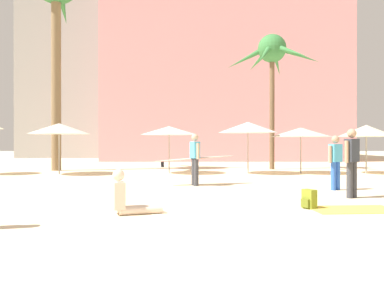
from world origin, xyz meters
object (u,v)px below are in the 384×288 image
Objects in this scene: person_near_right at (351,160)px; cafe_umbrella_3 at (59,129)px; palm_tree_left at (272,56)px; backpack at (308,199)px; person_mid_right at (335,160)px; cafe_umbrella_2 at (169,131)px; cafe_umbrella_6 at (366,131)px; beach_towel at (353,209)px; person_near_left at (194,158)px; cafe_umbrella_0 at (300,132)px; person_mid_left at (127,199)px; cafe_umbrella_1 at (247,127)px.

cafe_umbrella_3 is at bearing 14.17° from person_near_right.
palm_tree_left is 17.29× the size of backpack.
person_mid_right is (1.80, 3.45, 0.71)m from backpack.
palm_tree_left is at bearing 27.92° from cafe_umbrella_2.
beach_towel is (-4.61, -10.15, -1.98)m from cafe_umbrella_6.
cafe_umbrella_2 is 10.90m from backpack.
palm_tree_left is 2.54× the size of person_near_left.
cafe_umbrella_0 is 6.59× the size of backpack.
person_mid_left is (-1.41, -5.55, -0.62)m from person_near_left.
person_near_right is at bearing -96.11° from cafe_umbrella_0.
cafe_umbrella_1 reaches higher than person_mid_left.
cafe_umbrella_2 is 8.67m from person_mid_right.
cafe_umbrella_2 is at bearing 113.94° from beach_towel.
person_near_right reaches higher than beach_towel.
person_near_left is (-4.99, -5.24, -0.99)m from cafe_umbrella_0.
person_near_right reaches higher than person_mid_right.
person_near_left is 1.58× the size of person_near_right.
cafe_umbrella_3 reaches higher than person_mid_left.
palm_tree_left is 5.13m from cafe_umbrella_0.
cafe_umbrella_6 reaches higher than person_near_right.
cafe_umbrella_2 is 6.35× the size of backpack.
cafe_umbrella_2 is 11.42m from beach_towel.
cafe_umbrella_0 is at bearing 23.25° from person_near_left.
person_mid_right is (0.18, 1.73, -0.09)m from person_near_right.
cafe_umbrella_0 is at bearing -39.60° from person_mid_right.
person_near_left is 2.71× the size of person_mid_left.
person_mid_left is (-4.80, -0.54, 0.31)m from beach_towel.
palm_tree_left is 6.88× the size of person_mid_left.
backpack is at bearing -86.04° from person_near_left.
person_near_right reaches higher than backpack.
backpack is at bearing -70.16° from cafe_umbrella_2.
cafe_umbrella_1 reaches higher than person_mid_right.
person_mid_left is (-5.62, -13.67, -5.79)m from palm_tree_left.
cafe_umbrella_1 reaches higher than cafe_umbrella_6.
cafe_umbrella_6 is at bearing -1.86° from cafe_umbrella_0.
person_near_right is at bearing -162.33° from backpack.
cafe_umbrella_2 reaches higher than person_near_left.
cafe_umbrella_0 reaches higher than person_near_left.
beach_towel is at bearing -12.68° from person_mid_left.
person_mid_left reaches higher than backpack.
cafe_umbrella_1 is 2.60× the size of person_mid_left.
palm_tree_left reaches higher than cafe_umbrella_1.
palm_tree_left is 2.62× the size of cafe_umbrella_0.
cafe_umbrella_6 is (5.51, 0.03, -0.16)m from cafe_umbrella_1.
palm_tree_left is 10.51m from person_near_left.
cafe_umbrella_0 is 6.74m from person_mid_right.
backpack is at bearing -103.98° from cafe_umbrella_0.
cafe_umbrella_0 is at bearing -74.92° from palm_tree_left.
backpack is at bearing 169.61° from beach_towel.
cafe_umbrella_0 is 8.46m from person_near_right.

